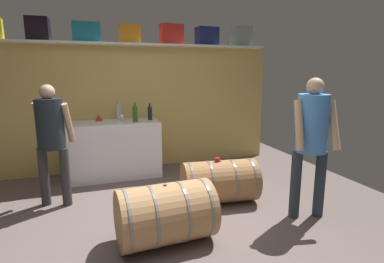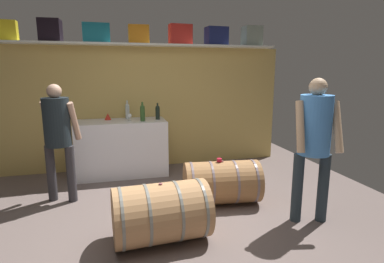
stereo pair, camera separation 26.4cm
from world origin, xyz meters
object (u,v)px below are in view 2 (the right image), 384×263
(work_cabinet, at_px, (122,148))
(wine_bottle_green, at_px, (143,112))
(toolcase_teal, at_px, (96,33))
(winemaker_pouring, at_px, (315,136))
(red_funnel, at_px, (108,117))
(tasting_cup, at_px, (219,160))
(toolcase_grey, at_px, (252,36))
(toolcase_navy, at_px, (216,36))
(toolcase_yellow, at_px, (4,31))
(wine_bottle_clear, at_px, (127,111))
(toolcase_orange, at_px, (139,35))
(wine_barrel_far, at_px, (161,213))
(visitor_tasting, at_px, (58,131))
(wine_glass, at_px, (129,116))
(toolcase_red, at_px, (180,35))
(wine_barrel_near, at_px, (222,182))
(wine_bottle_dark, at_px, (158,112))
(toolcase_black, at_px, (50,31))

(work_cabinet, relative_size, wine_bottle_green, 4.65)
(toolcase_teal, height_order, winemaker_pouring, toolcase_teal)
(red_funnel, xyz_separation_m, tasting_cup, (1.36, -1.64, -0.37))
(toolcase_teal, xyz_separation_m, toolcase_grey, (2.64, 0.00, 0.02))
(toolcase_navy, bearing_deg, toolcase_yellow, 176.70)
(wine_bottle_clear, bearing_deg, toolcase_orange, 11.18)
(wine_bottle_clear, height_order, wine_bottle_green, wine_bottle_clear)
(wine_barrel_far, relative_size, visitor_tasting, 0.63)
(wine_glass, bearing_deg, wine_bottle_clear, 94.67)
(toolcase_yellow, xyz_separation_m, toolcase_navy, (3.27, 0.00, 0.00))
(toolcase_yellow, bearing_deg, red_funnel, -6.92)
(toolcase_yellow, xyz_separation_m, toolcase_grey, (3.93, 0.00, 0.02))
(toolcase_navy, height_order, wine_bottle_clear, toolcase_navy)
(toolcase_red, height_order, wine_glass, toolcase_red)
(wine_bottle_green, bearing_deg, tasting_cup, -59.16)
(wine_barrel_near, relative_size, winemaker_pouring, 0.62)
(toolcase_red, bearing_deg, wine_barrel_far, -111.31)
(wine_bottle_green, distance_m, visitor_tasting, 1.38)
(wine_bottle_dark, bearing_deg, wine_barrel_far, -97.61)
(toolcase_black, height_order, winemaker_pouring, toolcase_black)
(toolcase_teal, bearing_deg, wine_glass, -34.60)
(toolcase_grey, bearing_deg, wine_barrel_near, -121.60)
(wine_bottle_green, distance_m, wine_glass, 0.22)
(toolcase_navy, relative_size, winemaker_pouring, 0.22)
(toolcase_red, relative_size, toolcase_grey, 1.10)
(toolcase_black, xyz_separation_m, toolcase_grey, (3.30, 0.00, 0.00))
(toolcase_navy, distance_m, visitor_tasting, 3.02)
(wine_bottle_clear, bearing_deg, wine_glass, -85.33)
(work_cabinet, relative_size, wine_glass, 11.66)
(toolcase_black, distance_m, wine_barrel_far, 3.37)
(toolcase_teal, height_order, wine_glass, toolcase_teal)
(toolcase_teal, distance_m, wine_barrel_near, 3.02)
(wine_barrel_near, bearing_deg, tasting_cup, -173.91)
(toolcase_black, distance_m, wine_barrel_near, 3.41)
(toolcase_black, xyz_separation_m, wine_bottle_dark, (1.57, -0.23, -1.26))
(wine_barrel_far, distance_m, visitor_tasting, 1.82)
(wine_barrel_far, bearing_deg, wine_bottle_clear, 90.84)
(toolcase_navy, height_order, wine_bottle_green, toolcase_navy)
(toolcase_navy, height_order, red_funnel, toolcase_navy)
(toolcase_black, bearing_deg, work_cabinet, -11.40)
(work_cabinet, bearing_deg, wine_barrel_far, -82.14)
(toolcase_teal, bearing_deg, wine_barrel_far, -78.29)
(toolcase_teal, distance_m, toolcase_navy, 1.98)
(toolcase_red, xyz_separation_m, wine_barrel_near, (0.15, -1.71, -1.99))
(toolcase_grey, relative_size, wine_glass, 2.79)
(toolcase_grey, distance_m, wine_bottle_clear, 2.54)
(visitor_tasting, bearing_deg, wine_bottle_clear, 70.12)
(winemaker_pouring, bearing_deg, wine_glass, -35.11)
(toolcase_teal, bearing_deg, wine_barrel_near, -51.26)
(wine_bottle_green, relative_size, wine_bottle_dark, 1.13)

